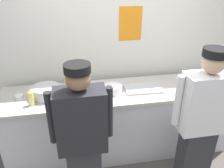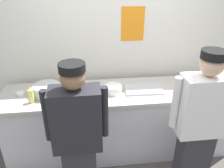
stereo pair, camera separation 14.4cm
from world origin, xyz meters
name	(u,v)px [view 2 (the right image)]	position (x,y,z in m)	size (l,w,h in m)	color
ground_plane	(124,168)	(0.00, 0.00, 0.00)	(9.00, 9.00, 0.00)	#514C47
wall_back	(116,36)	(0.00, 0.84, 1.50)	(4.59, 0.11, 2.99)	silver
prep_counter	(120,121)	(0.00, 0.37, 0.47)	(2.92, 0.69, 0.94)	silver
chef_near_left	(78,138)	(-0.52, -0.38, 0.87)	(0.59, 0.24, 1.62)	#2D2D33
chef_center	(199,125)	(0.69, -0.35, 0.89)	(0.61, 0.24, 1.67)	#2D2D33
plate_stack_front	(113,89)	(-0.10, 0.33, 0.98)	(0.21, 0.21, 0.10)	white
plate_stack_rear	(188,82)	(0.90, 0.45, 0.96)	(0.25, 0.25, 0.05)	white
mixing_bowl_steel	(47,90)	(-0.89, 0.36, 1.00)	(0.32, 0.32, 0.13)	#B7BABF
sheet_tray	(143,89)	(0.29, 0.35, 0.95)	(0.46, 0.28, 0.02)	#B7BABF
squeeze_bottle_primary	(31,95)	(-1.03, 0.21, 1.03)	(0.06, 0.06, 0.20)	#E5E066
squeeze_bottle_secondary	(205,80)	(1.06, 0.34, 1.04)	(0.06, 0.06, 0.21)	#E5E066
squeeze_bottle_spare	(68,79)	(-0.65, 0.56, 1.04)	(0.06, 0.06, 0.21)	#E5E066
ramekin_orange_sauce	(20,93)	(-1.20, 0.40, 0.96)	(0.10, 0.10, 0.04)	white
ramekin_red_sauce	(188,93)	(0.79, 0.17, 0.96)	(0.10, 0.10, 0.05)	white
ramekin_yellow_sauce	(74,96)	(-0.57, 0.25, 0.96)	(0.11, 0.11, 0.05)	white
chefs_knife	(89,94)	(-0.38, 0.32, 0.94)	(0.27, 0.03, 0.02)	#B7BABF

